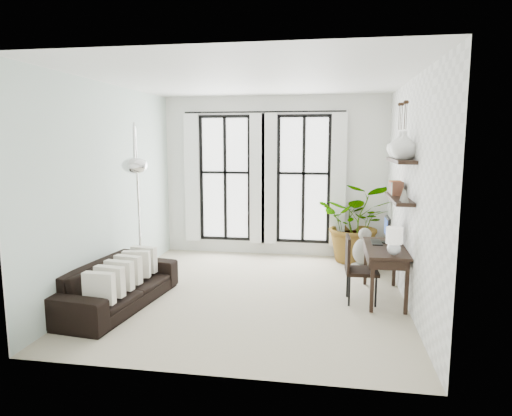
% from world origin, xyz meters
% --- Properties ---
extents(floor, '(5.00, 5.00, 0.00)m').
position_xyz_m(floor, '(0.00, 0.00, 0.00)').
color(floor, '#B6AD90').
rests_on(floor, ground).
extents(ceiling, '(5.00, 5.00, 0.00)m').
position_xyz_m(ceiling, '(0.00, 0.00, 3.20)').
color(ceiling, white).
rests_on(ceiling, wall_back).
extents(wall_left, '(0.00, 5.00, 5.00)m').
position_xyz_m(wall_left, '(-2.25, 0.00, 1.60)').
color(wall_left, silver).
rests_on(wall_left, floor).
extents(wall_right, '(0.00, 5.00, 5.00)m').
position_xyz_m(wall_right, '(2.25, 0.00, 1.60)').
color(wall_right, white).
rests_on(wall_right, floor).
extents(wall_back, '(4.50, 0.00, 4.50)m').
position_xyz_m(wall_back, '(0.00, 2.50, 1.60)').
color(wall_back, white).
rests_on(wall_back, floor).
extents(windows, '(3.26, 0.13, 2.65)m').
position_xyz_m(windows, '(-0.20, 2.43, 1.56)').
color(windows, white).
rests_on(windows, wall_back).
extents(wall_shelves, '(0.25, 1.30, 0.60)m').
position_xyz_m(wall_shelves, '(2.11, 0.14, 1.73)').
color(wall_shelves, black).
rests_on(wall_shelves, wall_right).
extents(sofa, '(1.08, 2.23, 0.63)m').
position_xyz_m(sofa, '(-1.80, -0.83, 0.31)').
color(sofa, black).
rests_on(sofa, floor).
extents(throw_pillows, '(0.40, 1.52, 0.40)m').
position_xyz_m(throw_pillows, '(-1.70, -0.83, 0.50)').
color(throw_pillows, silver).
rests_on(throw_pillows, sofa).
extents(plant, '(1.58, 1.43, 1.54)m').
position_xyz_m(plant, '(1.65, 2.15, 0.77)').
color(plant, '#2D7228').
rests_on(plant, floor).
extents(desk, '(0.56, 1.33, 1.18)m').
position_xyz_m(desk, '(1.95, 0.06, 0.73)').
color(desk, black).
rests_on(desk, floor).
extents(desk_chair, '(0.48, 0.48, 0.97)m').
position_xyz_m(desk_chair, '(1.52, -0.10, 0.55)').
color(desk_chair, black).
rests_on(desk_chair, floor).
extents(arc_lamp, '(0.77, 1.34, 2.59)m').
position_xyz_m(arc_lamp, '(-1.70, -0.30, 1.98)').
color(arc_lamp, silver).
rests_on(arc_lamp, floor).
extents(buddha, '(0.45, 0.45, 0.81)m').
position_xyz_m(buddha, '(1.75, 1.40, 0.34)').
color(buddha, gray).
rests_on(buddha, floor).
extents(vase_a, '(0.37, 0.37, 0.38)m').
position_xyz_m(vase_a, '(2.11, -0.15, 2.27)').
color(vase_a, white).
rests_on(vase_a, shelf_upper).
extents(vase_b, '(0.37, 0.37, 0.38)m').
position_xyz_m(vase_b, '(2.11, 0.25, 2.27)').
color(vase_b, white).
rests_on(vase_b, shelf_upper).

